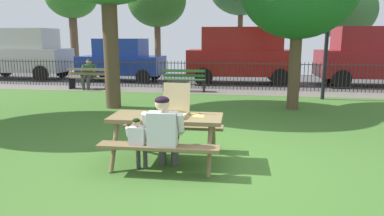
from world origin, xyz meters
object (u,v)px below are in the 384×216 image
object	(u,v)px
park_bench_center	(184,81)
parked_car_far_left	(20,53)
child_at_table	(138,140)
far_tree_midleft	(157,1)
adult_at_table	(164,131)
parked_car_right	(377,55)
pizza_box_open	(174,110)
parked_car_center	(242,54)
picnic_table_foreground	(166,126)
park_bench_left	(89,79)
person_on_park_bench	(89,73)
lamp_post_walkway	(328,23)
parked_car_left	(122,60)
pizza_slice_on_table	(198,115)
far_tree_midright	(345,11)

from	to	relation	value
park_bench_center	parked_car_far_left	distance (m)	9.17
child_at_table	far_tree_midleft	size ratio (longest dim) A/B	0.15
adult_at_table	parked_car_right	distance (m)	12.56
pizza_box_open	child_at_table	size ratio (longest dim) A/B	0.61
parked_car_center	picnic_table_foreground	bearing A→B (deg)	-95.22
park_bench_left	parked_car_far_left	distance (m)	5.64
person_on_park_bench	parked_car_far_left	world-z (taller)	parked_car_far_left
lamp_post_walkway	child_at_table	bearing A→B (deg)	-119.36
person_on_park_bench	parked_car_left	distance (m)	2.74
picnic_table_foreground	parked_car_far_left	distance (m)	14.25
pizza_slice_on_table	parked_car_center	bearing A→B (deg)	87.52
pizza_slice_on_table	parked_car_center	xyz separation A→B (m)	(0.44, 10.16, 0.53)
picnic_table_foreground	adult_at_table	xyz separation A→B (m)	(0.09, -0.50, 0.06)
child_at_table	parked_car_center	xyz separation A→B (m)	(1.24, 10.81, 0.79)
park_bench_center	child_at_table	bearing A→B (deg)	-84.12
pizza_box_open	pizza_slice_on_table	world-z (taller)	pizza_box_open
parked_car_right	far_tree_midright	size ratio (longest dim) A/B	0.95
park_bench_left	lamp_post_walkway	xyz separation A→B (m)	(8.72, -0.93, 2.06)
lamp_post_walkway	adult_at_table	bearing A→B (deg)	-117.09
pizza_slice_on_table	parked_car_left	size ratio (longest dim) A/B	0.07
parked_car_center	lamp_post_walkway	bearing A→B (deg)	-52.51
parked_car_left	far_tree_midleft	xyz separation A→B (m)	(0.27, 5.57, 3.21)
pizza_box_open	lamp_post_walkway	world-z (taller)	lamp_post_walkway
parked_car_right	person_on_park_bench	bearing A→B (deg)	-166.86
person_on_park_bench	parked_car_far_left	bearing A→B (deg)	150.98
parked_car_left	picnic_table_foreground	bearing A→B (deg)	-65.76
park_bench_left	parked_car_center	world-z (taller)	parked_car_center
adult_at_table	parked_car_center	bearing A→B (deg)	85.47
pizza_box_open	parked_car_right	world-z (taller)	parked_car_right
person_on_park_bench	parked_car_left	world-z (taller)	parked_car_left
pizza_box_open	far_tree_midleft	distance (m)	16.75
picnic_table_foreground	parked_car_center	distance (m)	10.34
person_on_park_bench	parked_car_left	bearing A→B (deg)	82.13
parked_car_center	parked_car_right	xyz separation A→B (m)	(5.58, -0.00, 0.00)
far_tree_midright	pizza_box_open	bearing A→B (deg)	-111.87
pizza_slice_on_table	park_bench_center	world-z (taller)	park_bench_center
parked_car_far_left	far_tree_midleft	bearing A→B (deg)	45.40
pizza_box_open	parked_car_far_left	bearing A→B (deg)	134.30
pizza_box_open	pizza_slice_on_table	bearing A→B (deg)	8.51
park_bench_left	parked_car_far_left	bearing A→B (deg)	150.89
pizza_slice_on_table	parked_car_left	world-z (taller)	parked_car_left
adult_at_table	far_tree_midright	distance (m)	17.76
picnic_table_foreground	parked_car_right	bearing A→B (deg)	57.60
child_at_table	person_on_park_bench	world-z (taller)	person_on_park_bench
park_bench_left	far_tree_midright	size ratio (longest dim) A/B	0.32
child_at_table	park_bench_center	bearing A→B (deg)	95.88
adult_at_table	child_at_table	distance (m)	0.41
parked_car_far_left	picnic_table_foreground	bearing A→B (deg)	-46.22
far_tree_midright	child_at_table	bearing A→B (deg)	-112.41
pizza_box_open	lamp_post_walkway	distance (m)	7.67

